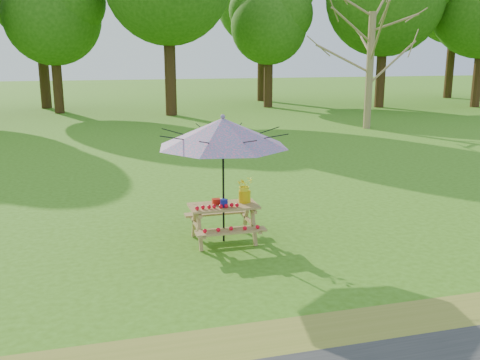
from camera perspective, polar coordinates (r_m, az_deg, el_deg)
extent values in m
plane|color=#3E7015|center=(9.62, 12.07, -6.75)|extent=(120.00, 120.00, 0.00)
cube|color=#99963D|center=(7.46, 22.15, -13.62)|extent=(120.00, 1.20, 0.01)
cylinder|color=#8F714E|center=(24.21, 13.66, 11.20)|extent=(0.35, 0.35, 4.95)
cube|color=#9A7245|center=(9.38, -1.77, -2.79)|extent=(1.20, 0.62, 0.04)
cube|color=#9A7245|center=(8.96, -0.93, -5.52)|extent=(1.20, 0.22, 0.04)
cube|color=#9A7245|center=(9.98, -2.50, -3.53)|extent=(1.20, 0.22, 0.04)
cylinder|color=black|center=(9.26, -1.79, 0.04)|extent=(0.04, 0.04, 2.25)
cone|color=teal|center=(9.10, -1.83, 5.10)|extent=(2.75, 2.75, 0.49)
sphere|color=teal|center=(9.07, -1.84, 6.78)|extent=(0.08, 0.08, 0.08)
cube|color=red|center=(9.40, -2.54, -2.30)|extent=(0.14, 0.12, 0.10)
cylinder|color=#121A97|center=(9.25, -1.71, -2.48)|extent=(0.13, 0.13, 0.13)
cube|color=#ECE6CD|center=(9.49, -2.28, -2.25)|extent=(0.13, 0.13, 0.07)
cylinder|color=#DEB30B|center=(9.51, 0.50, -1.76)|extent=(0.21, 0.21, 0.21)
imported|color=yellow|center=(9.45, 0.50, -0.55)|extent=(0.36, 0.34, 0.32)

